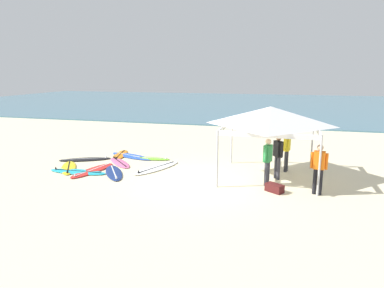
# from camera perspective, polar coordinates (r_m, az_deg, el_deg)

# --- Properties ---
(ground_plane) EXTENTS (80.00, 80.00, 0.00)m
(ground_plane) POSITION_cam_1_polar(r_m,az_deg,el_deg) (12.88, 1.03, -6.27)
(ground_plane) COLOR beige
(sea) EXTENTS (80.00, 36.00, 0.10)m
(sea) POSITION_cam_1_polar(r_m,az_deg,el_deg) (43.20, 11.10, 6.53)
(sea) COLOR teal
(sea) RESTS_ON ground
(canopy_tent) EXTENTS (3.51, 3.51, 2.75)m
(canopy_tent) POSITION_cam_1_polar(r_m,az_deg,el_deg) (13.26, 12.94, 4.56)
(canopy_tent) COLOR #B7B7BC
(canopy_tent) RESTS_ON ground
(surfboard_navy) EXTENTS (1.77, 2.24, 0.19)m
(surfboard_navy) POSITION_cam_1_polar(r_m,az_deg,el_deg) (14.20, -12.87, -4.67)
(surfboard_navy) COLOR navy
(surfboard_navy) RESTS_ON ground
(surfboard_orange) EXTENTS (1.01, 2.13, 0.19)m
(surfboard_orange) POSITION_cam_1_polar(r_m,az_deg,el_deg) (17.10, -11.85, -1.78)
(surfboard_orange) COLOR orange
(surfboard_orange) RESTS_ON ground
(surfboard_pink) EXTENTS (1.84, 1.86, 0.19)m
(surfboard_pink) POSITION_cam_1_polar(r_m,az_deg,el_deg) (15.69, -11.94, -3.04)
(surfboard_pink) COLOR pink
(surfboard_pink) RESTS_ON ground
(surfboard_yellow) EXTENTS (1.64, 2.16, 0.19)m
(surfboard_yellow) POSITION_cam_1_polar(r_m,az_deg,el_deg) (15.47, -19.84, -3.71)
(surfboard_yellow) COLOR yellow
(surfboard_yellow) RESTS_ON ground
(surfboard_white) EXTENTS (1.63, 2.65, 0.19)m
(surfboard_white) POSITION_cam_1_polar(r_m,az_deg,el_deg) (14.61, -5.90, -3.96)
(surfboard_white) COLOR white
(surfboard_white) RESTS_ON ground
(surfboard_black) EXTENTS (2.37, 1.57, 0.19)m
(surfboard_black) POSITION_cam_1_polar(r_m,az_deg,el_deg) (16.67, -17.32, -2.44)
(surfboard_black) COLOR black
(surfboard_black) RESTS_ON ground
(surfboard_lime) EXTENTS (1.96, 0.63, 0.19)m
(surfboard_lime) POSITION_cam_1_polar(r_m,az_deg,el_deg) (16.19, -7.03, -2.39)
(surfboard_lime) COLOR #7AD12D
(surfboard_lime) RESTS_ON ground
(surfboard_cyan) EXTENTS (2.49, 0.70, 0.19)m
(surfboard_cyan) POSITION_cam_1_polar(r_m,az_deg,el_deg) (14.74, -18.49, -4.39)
(surfboard_cyan) COLOR #23B2CC
(surfboard_cyan) RESTS_ON ground
(surfboard_red) EXTENTS (1.09, 2.49, 0.19)m
(surfboard_red) POSITION_cam_1_polar(r_m,az_deg,el_deg) (14.75, -16.23, -4.23)
(surfboard_red) COLOR red
(surfboard_red) RESTS_ON ground
(surfboard_blue) EXTENTS (2.60, 1.49, 0.19)m
(surfboard_blue) POSITION_cam_1_polar(r_m,az_deg,el_deg) (16.76, -10.05, -1.98)
(surfboard_blue) COLOR blue
(surfboard_blue) RESTS_ON ground
(person_orange) EXTENTS (0.54, 0.28, 1.71)m
(person_orange) POSITION_cam_1_polar(r_m,az_deg,el_deg) (12.06, 20.35, -3.42)
(person_orange) COLOR black
(person_orange) RESTS_ON ground
(person_green) EXTENTS (0.32, 0.53, 1.71)m
(person_green) POSITION_cam_1_polar(r_m,az_deg,el_deg) (12.54, 12.47, -2.37)
(person_green) COLOR #383842
(person_green) RESTS_ON ground
(person_black) EXTENTS (0.38, 0.48, 1.71)m
(person_black) POSITION_cam_1_polar(r_m,az_deg,el_deg) (13.34, 14.10, -1.58)
(person_black) COLOR #383842
(person_black) RESTS_ON ground
(person_yellow) EXTENTS (0.29, 0.54, 1.71)m
(person_yellow) POSITION_cam_1_polar(r_m,az_deg,el_deg) (14.44, 15.51, -0.63)
(person_yellow) COLOR #2D2D33
(person_yellow) RESTS_ON ground
(gear_bag_near_tent) EXTENTS (0.68, 0.60, 0.28)m
(gear_bag_near_tent) POSITION_cam_1_polar(r_m,az_deg,el_deg) (12.11, 13.56, -7.13)
(gear_bag_near_tent) COLOR #4C1919
(gear_bag_near_tent) RESTS_ON ground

